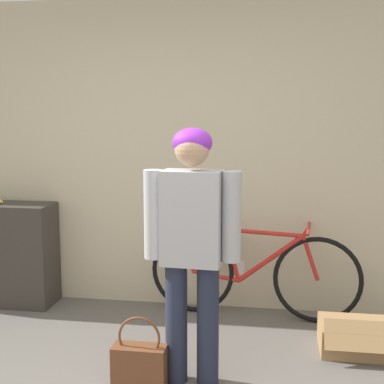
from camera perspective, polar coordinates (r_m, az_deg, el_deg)
The scene contains 5 objects.
wall_back at distance 4.55m, azimuth -1.64°, elevation 3.88°, with size 8.00×0.07×2.60m.
person at distance 3.21m, azimuth 0.00°, elevation -4.62°, with size 0.59×0.24×1.58m.
bicycle at distance 4.42m, azimuth 6.53°, elevation -8.51°, with size 1.72×0.46×0.78m.
handbag at distance 3.44m, azimuth -5.63°, elevation -17.79°, with size 0.33×0.14×0.45m.
cardboard_box at distance 4.06m, azimuth 17.38°, elevation -14.55°, with size 0.54×0.47×0.28m.
Camera 1 is at (0.82, -2.16, 1.67)m, focal length 50.00 mm.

